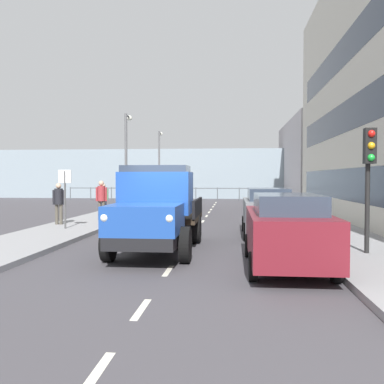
% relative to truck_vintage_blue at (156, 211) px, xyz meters
% --- Properties ---
extents(ground_plane, '(80.00, 80.00, 0.00)m').
position_rel_truck_vintage_blue_xyz_m(ground_plane, '(-0.68, -9.49, -1.18)').
color(ground_plane, '#423F44').
extents(sidewalk_left, '(2.76, 37.54, 0.15)m').
position_rel_truck_vintage_blue_xyz_m(sidewalk_left, '(-5.68, -9.49, -1.10)').
color(sidewalk_left, gray).
rests_on(sidewalk_left, ground_plane).
extents(sidewalk_right, '(2.76, 37.54, 0.15)m').
position_rel_truck_vintage_blue_xyz_m(sidewalk_right, '(4.33, -9.49, -1.10)').
color(sidewalk_right, gray).
rests_on(sidewalk_right, ground_plane).
extents(road_centreline_markings, '(0.12, 32.53, 0.01)m').
position_rel_truck_vintage_blue_xyz_m(road_centreline_markings, '(-0.68, -8.59, -1.17)').
color(road_centreline_markings, silver).
rests_on(road_centreline_markings, ground_plane).
extents(building_far_block, '(8.14, 15.53, 7.21)m').
position_rel_truck_vintage_blue_xyz_m(building_far_block, '(-11.13, -28.16, 2.42)').
color(building_far_block, '#B7B2B7').
rests_on(building_far_block, ground_plane).
extents(sea_horizon, '(80.00, 0.80, 5.00)m').
position_rel_truck_vintage_blue_xyz_m(sea_horizon, '(-0.68, -31.26, 1.32)').
color(sea_horizon, '#84939E').
rests_on(sea_horizon, ground_plane).
extents(seawall_railing, '(28.08, 0.08, 1.20)m').
position_rel_truck_vintage_blue_xyz_m(seawall_railing, '(-0.68, -27.66, -0.26)').
color(seawall_railing, '#4C5156').
rests_on(seawall_railing, ground_plane).
extents(truck_vintage_blue, '(2.17, 5.64, 2.43)m').
position_rel_truck_vintage_blue_xyz_m(truck_vintage_blue, '(0.00, 0.00, 0.00)').
color(truck_vintage_blue, black).
rests_on(truck_vintage_blue, ground_plane).
extents(car_maroon_kerbside_near, '(1.82, 4.37, 1.72)m').
position_rel_truck_vintage_blue_xyz_m(car_maroon_kerbside_near, '(-3.36, 1.66, -0.28)').
color(car_maroon_kerbside_near, maroon).
rests_on(car_maroon_kerbside_near, ground_plane).
extents(car_grey_kerbside_1, '(1.77, 4.03, 1.72)m').
position_rel_truck_vintage_blue_xyz_m(car_grey_kerbside_1, '(-3.36, -3.85, -0.28)').
color(car_grey_kerbside_1, slate).
rests_on(car_grey_kerbside_1, ground_plane).
extents(car_teal_oppositeside_0, '(1.91, 4.30, 1.72)m').
position_rel_truck_vintage_blue_xyz_m(car_teal_oppositeside_0, '(2.00, -11.15, -0.28)').
color(car_teal_oppositeside_0, '#1E6670').
rests_on(car_teal_oppositeside_0, ground_plane).
extents(car_silver_oppositeside_1, '(1.94, 4.54, 1.72)m').
position_rel_truck_vintage_blue_xyz_m(car_silver_oppositeside_1, '(2.00, -17.28, -0.28)').
color(car_silver_oppositeside_1, '#B7BABF').
rests_on(car_silver_oppositeside_1, ground_plane).
extents(pedestrian_near_railing, '(0.53, 0.34, 1.72)m').
position_rel_truck_vintage_blue_xyz_m(pedestrian_near_railing, '(5.11, -5.49, -0.02)').
color(pedestrian_near_railing, '#4C473D').
rests_on(pedestrian_near_railing, sidewalk_right).
extents(pedestrian_with_bag, '(0.53, 0.34, 1.81)m').
position_rel_truck_vintage_blue_xyz_m(pedestrian_with_bag, '(3.90, -7.43, 0.04)').
color(pedestrian_with_bag, '#4C473D').
rests_on(pedestrian_with_bag, sidewalk_right).
extents(pedestrian_couple_b, '(0.53, 0.34, 1.63)m').
position_rel_truck_vintage_blue_xyz_m(pedestrian_couple_b, '(4.72, -10.42, -0.07)').
color(pedestrian_couple_b, black).
rests_on(pedestrian_couple_b, sidewalk_right).
extents(pedestrian_in_dark_coat, '(0.53, 0.34, 1.68)m').
position_rel_truck_vintage_blue_xyz_m(pedestrian_in_dark_coat, '(4.00, -12.08, -0.04)').
color(pedestrian_in_dark_coat, '#383342').
rests_on(pedestrian_in_dark_coat, sidewalk_right).
extents(traffic_light_near, '(0.28, 0.41, 3.20)m').
position_rel_truck_vintage_blue_xyz_m(traffic_light_near, '(-5.57, 0.39, 1.29)').
color(traffic_light_near, black).
rests_on(traffic_light_near, sidewalk_left).
extents(lamp_post_promenade, '(0.32, 1.14, 5.77)m').
position_rel_truck_vintage_blue_xyz_m(lamp_post_promenade, '(4.24, -13.52, 2.46)').
color(lamp_post_promenade, '#59595B').
rests_on(lamp_post_promenade, sidewalk_right).
extents(lamp_post_far, '(0.32, 1.14, 6.00)m').
position_rel_truck_vintage_blue_xyz_m(lamp_post_far, '(4.29, -25.24, 2.58)').
color(lamp_post_far, '#59595B').
rests_on(lamp_post_far, sidewalk_right).
extents(street_sign, '(0.50, 0.07, 2.25)m').
position_rel_truck_vintage_blue_xyz_m(street_sign, '(4.28, -4.11, 0.50)').
color(street_sign, '#4C4C4C').
rests_on(street_sign, sidewalk_right).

